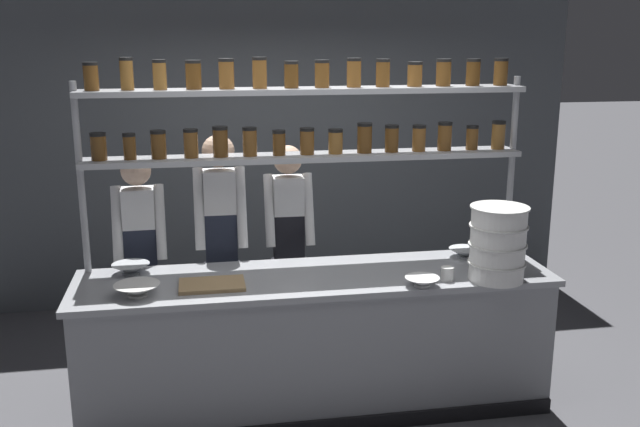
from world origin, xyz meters
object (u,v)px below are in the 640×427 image
(cutting_board, at_px, (212,285))
(serving_cup_front, at_px, (447,274))
(prep_bowl_near_right, at_px, (137,290))
(chef_center, at_px, (221,239))
(container_stack, at_px, (498,243))
(prep_bowl_center_back, at_px, (465,253))
(chef_right, at_px, (289,239))
(prep_bowl_center_front, at_px, (422,282))
(prep_bowl_near_left, at_px, (131,269))
(chef_left, at_px, (141,254))
(spice_shelf_unit, at_px, (308,127))

(cutting_board, distance_m, serving_cup_front, 1.47)
(cutting_board, relative_size, prep_bowl_near_right, 1.47)
(chef_center, bearing_deg, container_stack, -26.90)
(container_stack, xyz_separation_m, prep_bowl_center_back, (-0.02, 0.48, -0.21))
(prep_bowl_center_back, bearing_deg, chef_right, 153.53)
(prep_bowl_center_front, bearing_deg, prep_bowl_near_left, 162.70)
(prep_bowl_near_left, xyz_separation_m, prep_bowl_near_right, (0.07, -0.42, 0.00))
(container_stack, height_order, prep_bowl_near_left, container_stack)
(chef_left, relative_size, prep_bowl_near_left, 6.69)
(cutting_board, bearing_deg, chef_center, 82.78)
(chef_right, distance_m, serving_cup_front, 1.34)
(prep_bowl_center_front, distance_m, prep_bowl_near_right, 1.71)
(spice_shelf_unit, xyz_separation_m, prep_bowl_near_left, (-1.18, -0.09, -0.88))
(chef_left, xyz_separation_m, chef_center, (0.56, -0.05, 0.09))
(chef_right, xyz_separation_m, cutting_board, (-0.59, -0.87, -0.01))
(chef_center, distance_m, prep_bowl_center_front, 1.49)
(prep_bowl_center_back, relative_size, serving_cup_front, 2.57)
(chef_left, distance_m, chef_right, 1.07)
(prep_bowl_center_back, xyz_separation_m, prep_bowl_near_right, (-2.19, -0.38, 0.01))
(prep_bowl_center_back, bearing_deg, prep_bowl_center_front, -132.72)
(spice_shelf_unit, distance_m, container_stack, 1.43)
(chef_left, relative_size, serving_cup_front, 18.47)
(serving_cup_front, bearing_deg, container_stack, -6.72)
(chef_center, relative_size, prep_bowl_near_left, 7.25)
(spice_shelf_unit, relative_size, serving_cup_front, 33.47)
(chef_right, relative_size, cutting_board, 4.11)
(chef_left, height_order, prep_bowl_near_left, chef_left)
(container_stack, xyz_separation_m, prep_bowl_near_right, (-2.21, 0.09, -0.20))
(chef_left, height_order, chef_center, chef_center)
(cutting_board, bearing_deg, spice_shelf_unit, 32.67)
(prep_bowl_near_right, bearing_deg, serving_cup_front, -1.63)
(spice_shelf_unit, xyz_separation_m, chef_center, (-0.58, 0.26, -0.81))
(prep_bowl_center_back, relative_size, prep_bowl_near_right, 0.83)
(container_stack, distance_m, prep_bowl_near_right, 2.22)
(cutting_board, bearing_deg, serving_cup_front, -5.59)
(spice_shelf_unit, bearing_deg, prep_bowl_near_left, -175.43)
(cutting_board, bearing_deg, prep_bowl_center_back, 9.62)
(serving_cup_front, bearing_deg, prep_bowl_center_front, -157.57)
(spice_shelf_unit, height_order, chef_center, spice_shelf_unit)
(cutting_board, bearing_deg, prep_bowl_near_right, -168.57)
(cutting_board, distance_m, prep_bowl_center_back, 1.77)
(chef_left, xyz_separation_m, prep_bowl_center_back, (2.22, -0.44, 0.02))
(prep_bowl_near_left, height_order, prep_bowl_center_front, prep_bowl_near_left)
(prep_bowl_center_front, relative_size, prep_bowl_near_right, 0.79)
(cutting_board, xyz_separation_m, prep_bowl_center_back, (1.75, 0.30, 0.02))
(spice_shelf_unit, distance_m, prep_bowl_near_right, 1.50)
(chef_right, xyz_separation_m, prep_bowl_center_back, (1.16, -0.58, 0.00))
(container_stack, bearing_deg, prep_bowl_center_front, -175.25)
(cutting_board, relative_size, serving_cup_front, 4.55)
(spice_shelf_unit, height_order, prep_bowl_center_back, spice_shelf_unit)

